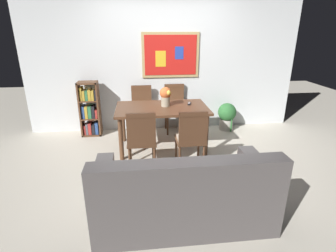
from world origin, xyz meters
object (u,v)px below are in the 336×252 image
dining_chair_far_right (175,104)px  dining_chair_near_left (141,137)px  tv_remote (189,103)px  dining_chair_far_left (142,106)px  dining_table (162,112)px  flower_vase (166,95)px  dining_chair_near_right (191,136)px  bookshelf (90,110)px  potted_ivy (227,115)px  leather_couch (183,196)px

dining_chair_far_right → dining_chair_near_left: same height
tv_remote → dining_chair_far_left: bearing=141.3°
dining_chair_far_left → dining_chair_near_left: bearing=-91.4°
dining_table → flower_vase: flower_vase is taller
dining_chair_far_left → dining_chair_near_right: same height
dining_chair_far_right → flower_vase: (-0.26, -0.76, 0.37)m
bookshelf → dining_chair_near_right: bearing=-44.0°
tv_remote → flower_vase: bearing=-170.0°
dining_chair_near_right → dining_chair_far_right: bearing=90.1°
dining_table → dining_chair_near_right: bearing=-67.7°
potted_ivy → tv_remote: 1.17m
leather_couch → dining_chair_near_right: bearing=74.8°
dining_chair_far_right → dining_chair_near_left: 1.73m
dining_chair_far_right → dining_chair_far_left: (-0.64, -0.06, 0.00)m
dining_chair_far_right → flower_vase: size_ratio=2.90×
dining_chair_near_left → flower_vase: flower_vase is taller
potted_ivy → flower_vase: (-1.30, -0.68, 0.61)m
dining_chair_near_left → tv_remote: dining_chair_near_left is taller
dining_chair_far_left → leather_couch: bearing=-82.1°
dining_table → flower_vase: 0.28m
dining_chair_near_left → dining_chair_far_right: bearing=66.9°
dining_chair_near_left → dining_chair_near_right: 0.68m
dining_chair_near_right → potted_ivy: dining_chair_near_right is taller
dining_chair_near_right → flower_vase: 0.97m
dining_chair_near_left → bookshelf: size_ratio=0.89×
dining_chair_near_right → potted_ivy: (1.04, 1.54, -0.24)m
flower_vase → tv_remote: (0.41, 0.07, -0.17)m
dining_table → dining_chair_near_right: size_ratio=1.63×
dining_chair_far_right → tv_remote: bearing=-77.9°
bookshelf → tv_remote: bookshelf is taller
dining_chair_far_left → flower_vase: flower_vase is taller
flower_vase → dining_chair_near_right: bearing=-72.9°
dining_chair_near_left → dining_chair_far_left: 1.54m
dining_chair_near_right → tv_remote: bearing=81.2°
dining_chair_near_left → dining_chair_near_right: (0.68, -0.02, 0.00)m
dining_chair_near_right → flower_vase: size_ratio=2.90×
dining_table → tv_remote: bearing=14.4°
dining_chair_far_right → flower_vase: 0.88m
dining_table → dining_chair_far_right: (0.33, 0.81, -0.09)m
leather_couch → dining_chair_far_right: bearing=84.0°
dining_chair_far_right → potted_ivy: (1.04, -0.08, -0.24)m
bookshelf → potted_ivy: size_ratio=1.82×
dining_chair_far_left → leather_couch: 2.64m
dining_table → dining_chair_near_left: bearing=-114.3°
dining_chair_far_left → tv_remote: bearing=-38.7°
bookshelf → tv_remote: (1.76, -0.63, 0.25)m
flower_vase → dining_chair_near_left: bearing=-116.8°
dining_chair_near_left → dining_chair_near_right: same height
dining_table → bookshelf: bookshelf is taller
dining_chair_far_right → dining_chair_near_left: (-0.68, -1.60, 0.00)m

